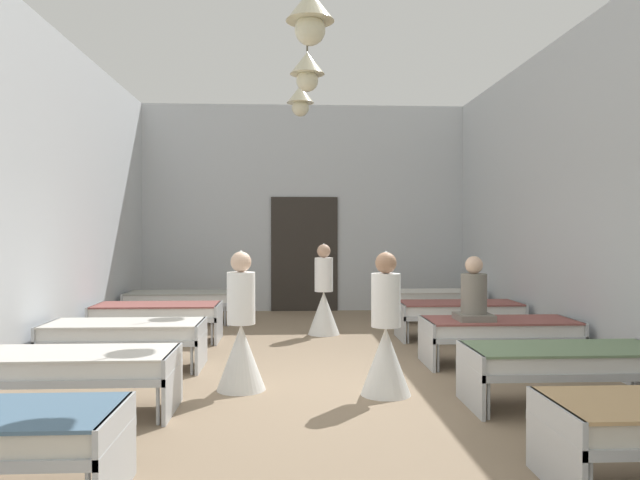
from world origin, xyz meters
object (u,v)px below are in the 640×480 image
Objects in this scene: bed_right_row_3 at (499,330)px; bed_left_row_5 at (179,299)px; bed_left_row_4 at (157,313)px; nurse_far_aisle at (386,343)px; bed_right_row_2 at (566,361)px; bed_right_row_5 at (431,298)px; bed_right_row_4 at (459,311)px; nurse_near_aisle at (241,340)px; bed_left_row_2 at (71,367)px; patient_seated_secondary at (474,297)px; bed_left_row_3 at (125,333)px; nurse_mid_aisle at (324,302)px.

bed_left_row_5 is at bearing 141.71° from bed_right_row_3.
nurse_far_aisle is (3.01, -3.16, 0.09)m from bed_left_row_4.
bed_left_row_4 is 1.00× the size of bed_left_row_5.
bed_right_row_2 is 1.00× the size of bed_right_row_5.
bed_right_row_2 is 1.84m from bed_right_row_3.
bed_right_row_3 is at bearing -38.29° from bed_left_row_5.
bed_right_row_3 is 1.84m from bed_right_row_4.
bed_right_row_2 is 1.28× the size of nurse_near_aisle.
bed_left_row_4 is 1.00× the size of bed_right_row_5.
nurse_near_aisle is at bearing 174.04° from nurse_far_aisle.
bed_right_row_4 is 1.84m from bed_right_row_5.
bed_left_row_2 is at bearing -158.46° from bed_right_row_3.
bed_right_row_4 is at bearing 0.00° from bed_left_row_4.
nurse_near_aisle is at bearing -160.62° from patient_seated_secondary.
bed_left_row_3 is at bearing -173.05° from nurse_near_aisle.
patient_seated_secondary is (4.31, -3.75, 0.43)m from bed_left_row_5.
bed_right_row_4 is 3.57m from nurse_far_aisle.
bed_left_row_4 is 2.63m from nurse_mid_aisle.
patient_seated_secondary is (-0.35, 1.77, 0.43)m from bed_right_row_2.
bed_right_row_4 is 1.00× the size of bed_right_row_5.
bed_left_row_5 is 4.97m from nurse_near_aisle.
bed_left_row_4 is at bearing -158.46° from bed_right_row_5.
bed_left_row_2 is 2.38× the size of patient_seated_secondary.
bed_left_row_3 is 1.28× the size of nurse_near_aisle.
nurse_mid_aisle reaches higher than bed_right_row_2.
bed_left_row_4 is 1.28× the size of nurse_far_aisle.
nurse_mid_aisle reaches higher than bed_left_row_5.
bed_right_row_4 and bed_right_row_5 have the same top height.
nurse_mid_aisle reaches higher than bed_left_row_3.
bed_left_row_2 is 1.28× the size of nurse_near_aisle.
bed_left_row_5 is at bearing 90.00° from bed_left_row_3.
nurse_mid_aisle reaches higher than bed_left_row_2.
bed_left_row_5 is at bearing 180.00° from bed_right_row_5.
bed_left_row_2 is at bearing -141.71° from bed_right_row_4.
bed_right_row_4 and bed_left_row_5 have the same top height.
bed_right_row_5 is (4.66, 5.52, 0.00)m from bed_left_row_2.
bed_left_row_4 and bed_left_row_5 have the same top height.
bed_left_row_4 is at bearing 180.00° from bed_right_row_4.
bed_right_row_5 is 1.28× the size of nurse_near_aisle.
nurse_near_aisle is (1.50, -1.06, 0.09)m from bed_left_row_3.
patient_seated_secondary is (-0.35, -0.07, 0.43)m from bed_right_row_3.
nurse_mid_aisle is 1.86× the size of patient_seated_secondary.
nurse_mid_aisle is at bearing 125.63° from patient_seated_secondary.
bed_left_row_3 is 1.84m from nurse_near_aisle.
nurse_far_aisle is (-1.66, 0.52, 0.09)m from bed_right_row_2.
nurse_far_aisle is (0.43, -3.68, 0.00)m from nurse_mid_aisle.
bed_right_row_4 is 5.01m from bed_left_row_5.
bed_right_row_4 is at bearing 90.00° from bed_right_row_3.
bed_right_row_4 is 1.28× the size of nurse_near_aisle.
bed_left_row_3 is 1.00× the size of bed_right_row_5.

